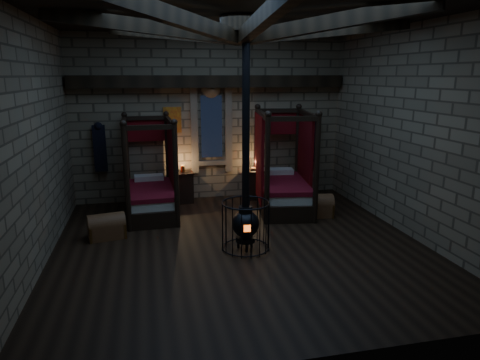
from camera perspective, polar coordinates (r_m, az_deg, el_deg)
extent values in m
cube|color=black|center=(8.37, 0.03, -8.71)|extent=(7.00, 7.00, 0.01)
cube|color=#847054|center=(11.23, -3.87, 8.14)|extent=(7.00, 0.02, 4.20)
cube|color=#847054|center=(4.52, 9.69, -0.57)|extent=(7.00, 0.02, 4.20)
cube|color=#847054|center=(7.84, -25.87, 4.33)|extent=(0.02, 7.00, 4.20)
cube|color=#847054|center=(9.22, 21.92, 5.93)|extent=(0.02, 7.00, 4.20)
cube|color=black|center=(7.79, 0.04, 21.15)|extent=(7.00, 7.00, 0.01)
cube|color=black|center=(11.00, -3.81, 12.98)|extent=(6.86, 0.35, 0.30)
cylinder|color=black|center=(7.78, 0.04, 20.05)|extent=(0.70, 0.70, 0.25)
cube|color=black|center=(11.20, -3.82, 7.10)|extent=(0.55, 0.04, 1.60)
cube|color=maroon|center=(11.08, -9.01, 7.93)|extent=(0.45, 0.03, 0.65)
cube|color=black|center=(11.09, -18.18, 4.02)|extent=(0.30, 0.10, 1.15)
cube|color=black|center=(11.90, 9.80, 5.14)|extent=(0.30, 0.10, 1.15)
cube|color=black|center=(10.30, -11.71, -3.55)|extent=(1.16, 2.14, 0.36)
cube|color=beige|center=(10.22, -11.79, -2.03)|extent=(1.03, 1.97, 0.22)
cube|color=maroon|center=(10.18, -11.83, -1.26)|extent=(1.09, 2.01, 0.10)
cube|color=beige|center=(10.91, -12.05, 0.27)|extent=(0.72, 0.38, 0.14)
cube|color=#62080B|center=(10.97, -12.41, 6.52)|extent=(1.11, 0.08, 0.56)
cylinder|color=black|center=(9.08, -14.87, 0.02)|extent=(0.11, 0.11, 2.23)
cylinder|color=black|center=(11.05, -14.83, 2.45)|extent=(0.11, 0.11, 2.23)
cylinder|color=black|center=(9.11, -8.51, 0.39)|extent=(0.11, 0.11, 2.23)
cylinder|color=black|center=(11.09, -9.59, 2.75)|extent=(0.11, 0.11, 2.23)
cube|color=#62080B|center=(10.35, -15.02, 1.96)|extent=(0.11, 1.52, 1.97)
cube|color=#62080B|center=(10.39, -9.10, 2.31)|extent=(0.11, 1.52, 1.97)
cube|color=black|center=(10.57, 5.74, -2.80)|extent=(1.49, 2.39, 0.39)
cube|color=beige|center=(10.49, 5.78, -1.23)|extent=(1.34, 2.20, 0.24)
cube|color=maroon|center=(10.45, 5.80, -0.43)|extent=(1.41, 2.25, 0.11)
cube|color=beige|center=(11.21, 5.15, 1.13)|extent=(0.80, 0.49, 0.15)
cube|color=#62080B|center=(11.29, 5.06, 7.59)|extent=(1.18, 0.24, 0.59)
cylinder|color=black|center=(9.22, 3.65, 1.12)|extent=(0.12, 0.12, 2.37)
cylinder|color=black|center=(11.31, 2.30, 3.51)|extent=(0.12, 0.12, 2.37)
cylinder|color=black|center=(9.41, 10.16, 1.19)|extent=(0.12, 0.12, 2.37)
cylinder|color=black|center=(11.47, 7.67, 3.54)|extent=(0.12, 0.12, 2.37)
cube|color=#62080B|center=(10.56, 2.54, 3.07)|extent=(0.31, 1.60, 2.10)
cube|color=#62080B|center=(10.74, 8.61, 3.11)|extent=(0.31, 1.60, 2.10)
cube|color=brown|center=(9.09, -17.30, -6.49)|extent=(0.78, 0.56, 0.30)
cylinder|color=brown|center=(9.05, -17.37, -5.61)|extent=(0.78, 0.56, 0.44)
cube|color=olive|center=(9.07, -19.38, -6.70)|extent=(0.13, 0.45, 0.31)
cube|color=olive|center=(9.13, -15.23, -6.26)|extent=(0.13, 0.45, 0.31)
cube|color=brown|center=(10.16, 10.17, -3.90)|extent=(0.79, 0.56, 0.30)
cylinder|color=brown|center=(10.12, 10.21, -3.08)|extent=(0.79, 0.56, 0.45)
cube|color=olive|center=(10.09, 8.30, -3.95)|extent=(0.12, 0.46, 0.32)
cube|color=olive|center=(10.24, 12.02, -3.84)|extent=(0.12, 0.46, 0.32)
cube|color=black|center=(11.10, -7.56, -1.06)|extent=(0.50, 0.48, 0.76)
cube|color=black|center=(11.00, -7.63, 0.96)|extent=(0.55, 0.53, 0.04)
cylinder|color=olive|center=(10.98, -7.64, 1.51)|extent=(0.11, 0.11, 0.17)
cube|color=black|center=(11.32, 2.01, -0.71)|extent=(0.50, 0.49, 0.73)
cube|color=black|center=(11.23, 2.03, 1.20)|extent=(0.55, 0.54, 0.04)
cube|color=brown|center=(11.22, 2.03, 1.52)|extent=(0.21, 0.17, 0.05)
cylinder|color=black|center=(8.13, 0.74, -7.87)|extent=(0.37, 0.37, 0.09)
sphere|color=black|center=(8.02, 0.74, -5.87)|extent=(0.51, 0.51, 0.51)
cylinder|color=black|center=(7.94, 0.75, -4.00)|extent=(0.26, 0.26, 0.13)
cube|color=#FF5914|center=(7.79, 0.98, -6.47)|extent=(0.13, 0.03, 0.13)
cylinder|color=black|center=(7.59, 0.79, 8.00)|extent=(0.14, 0.14, 3.23)
torus|color=black|center=(8.19, 0.73, -8.94)|extent=(0.91, 0.91, 0.03)
torus|color=black|center=(7.90, 0.75, -3.05)|extent=(0.91, 0.91, 0.03)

